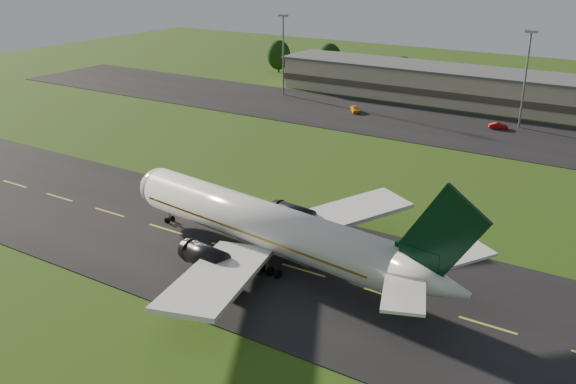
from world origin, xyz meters
The scene contains 9 objects.
ground centered at (0.00, 0.00, 0.00)m, with size 360.00×360.00×0.00m, color #254310.
taxiway centered at (0.00, 0.00, 0.05)m, with size 220.00×30.00×0.10m, color black.
apron centered at (0.00, 72.00, 0.05)m, with size 260.00×30.00×0.10m, color black.
airliner centered at (-5.05, -0.11, 4.66)m, with size 51.18×41.85×15.57m.
terminal centered at (6.40, 96.18, 3.99)m, with size 145.00×16.00×8.40m.
light_mast_west centered at (-55.00, 80.00, 12.74)m, with size 2.40×1.20×20.35m.
light_mast_centre centered at (5.00, 80.00, 12.74)m, with size 2.40×1.20×20.35m.
service_vehicle_a centered at (-30.64, 73.24, 0.85)m, with size 1.77×4.41×1.50m, color #F0A00E.
service_vehicle_b centered at (1.55, 76.49, 0.74)m, with size 1.36×3.90×1.28m, color #A60B0B.
Camera 1 is at (35.17, -58.15, 36.14)m, focal length 40.00 mm.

